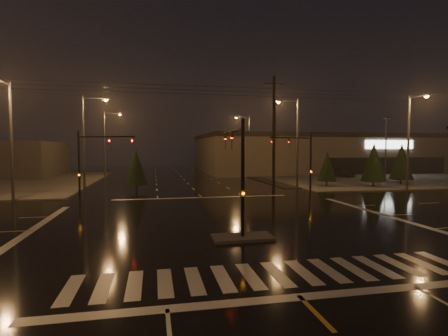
% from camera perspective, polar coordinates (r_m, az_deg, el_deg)
% --- Properties ---
extents(ground, '(140.00, 140.00, 0.00)m').
position_cam_1_polar(ground, '(21.65, 0.37, -8.86)').
color(ground, black).
rests_on(ground, ground).
extents(sidewalk_ne, '(36.00, 36.00, 0.12)m').
position_cam_1_polar(sidewalk_ne, '(61.41, 22.60, -1.20)').
color(sidewalk_ne, '#484641').
rests_on(sidewalk_ne, ground).
extents(median_island, '(3.00, 1.60, 0.15)m').
position_cam_1_polar(median_island, '(17.84, 3.05, -11.24)').
color(median_island, '#484641').
rests_on(median_island, ground).
extents(crosswalk, '(15.00, 2.60, 0.01)m').
position_cam_1_polar(crosswalk, '(13.29, 8.68, -16.72)').
color(crosswalk, beige).
rests_on(crosswalk, ground).
extents(stop_bar_near, '(16.00, 0.50, 0.01)m').
position_cam_1_polar(stop_bar_near, '(11.57, 12.30, -19.88)').
color(stop_bar_near, beige).
rests_on(stop_bar_near, ground).
extents(stop_bar_far, '(16.00, 0.50, 0.01)m').
position_cam_1_polar(stop_bar_far, '(32.34, -3.63, -4.83)').
color(stop_bar_far, beige).
rests_on(stop_bar_far, ground).
extents(parking_lot, '(50.00, 24.00, 0.08)m').
position_cam_1_polar(parking_lot, '(62.78, 27.41, -1.24)').
color(parking_lot, black).
rests_on(parking_lot, ground).
extents(retail_building, '(60.20, 28.30, 7.20)m').
position_cam_1_polar(retail_building, '(77.45, 19.11, 2.53)').
color(retail_building, '#736752').
rests_on(retail_building, ground).
extents(signal_mast_median, '(0.25, 4.59, 6.00)m').
position_cam_1_polar(signal_mast_median, '(18.20, 2.35, 0.76)').
color(signal_mast_median, black).
rests_on(signal_mast_median, ground).
extents(signal_mast_ne, '(4.84, 1.86, 6.00)m').
position_cam_1_polar(signal_mast_ne, '(33.83, 12.71, 1.89)').
color(signal_mast_ne, black).
rests_on(signal_mast_ne, ground).
extents(signal_mast_nw, '(4.84, 1.86, 6.00)m').
position_cam_1_polar(signal_mast_nw, '(31.30, -20.94, 1.66)').
color(signal_mast_nw, black).
rests_on(signal_mast_nw, ground).
extents(streetlight_1, '(2.77, 0.32, 10.00)m').
position_cam_1_polar(streetlight_1, '(39.35, -21.53, 4.85)').
color(streetlight_1, '#38383A').
rests_on(streetlight_1, ground).
extents(streetlight_2, '(2.77, 0.32, 10.00)m').
position_cam_1_polar(streetlight_2, '(55.17, -18.62, 4.37)').
color(streetlight_2, '#38383A').
rests_on(streetlight_2, ground).
extents(streetlight_3, '(2.77, 0.32, 10.00)m').
position_cam_1_polar(streetlight_3, '(39.89, 11.51, 4.98)').
color(streetlight_3, '#38383A').
rests_on(streetlight_3, ground).
extents(streetlight_4, '(2.77, 0.32, 10.00)m').
position_cam_1_polar(streetlight_4, '(58.82, 3.88, 4.45)').
color(streetlight_4, '#38383A').
rests_on(streetlight_4, ground).
extents(streetlight_5, '(0.32, 2.77, 10.00)m').
position_cam_1_polar(streetlight_5, '(34.00, -31.62, 4.89)').
color(streetlight_5, '#38383A').
rests_on(streetlight_5, ground).
extents(streetlight_6, '(0.32, 2.77, 10.00)m').
position_cam_1_polar(streetlight_6, '(41.39, 28.18, 4.60)').
color(streetlight_6, '#38383A').
rests_on(streetlight_6, ground).
extents(utility_pole_1, '(2.20, 0.32, 12.00)m').
position_cam_1_polar(utility_pole_1, '(36.88, 8.15, 5.67)').
color(utility_pole_1, black).
rests_on(utility_pole_1, ground).
extents(conifer_0, '(2.22, 2.22, 4.17)m').
position_cam_1_polar(conifer_0, '(42.82, 16.45, 0.28)').
color(conifer_0, black).
rests_on(conifer_0, ground).
extents(conifer_1, '(2.84, 2.84, 5.14)m').
position_cam_1_polar(conifer_1, '(44.23, 23.25, 0.87)').
color(conifer_1, black).
rests_on(conifer_1, ground).
extents(conifer_2, '(2.84, 2.84, 5.14)m').
position_cam_1_polar(conifer_2, '(48.43, 26.99, 0.96)').
color(conifer_2, black).
rests_on(conifer_2, ground).
extents(conifer_3, '(2.40, 2.40, 4.45)m').
position_cam_1_polar(conifer_3, '(38.03, -14.16, 0.17)').
color(conifer_3, black).
rests_on(conifer_3, ground).
extents(car_parked, '(3.33, 4.43, 1.40)m').
position_cam_1_polar(car_parked, '(57.16, 18.66, -0.79)').
color(car_parked, black).
rests_on(car_parked, ground).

